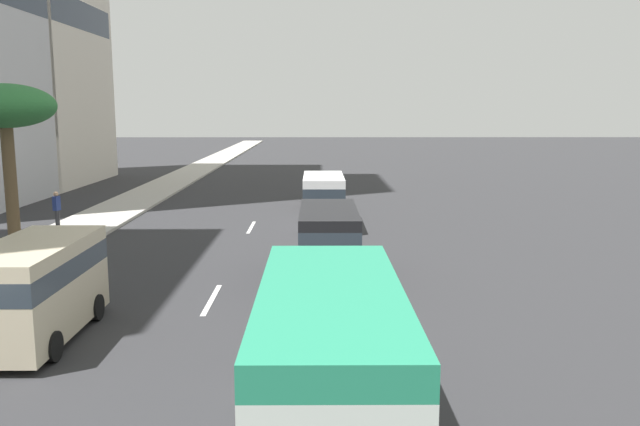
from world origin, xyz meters
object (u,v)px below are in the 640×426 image
Objects in this scene: van_third at (328,239)px; palm_tree at (5,110)px; van_lead at (323,198)px; car_fifth at (318,192)px; minibus_fourth at (331,373)px; pedestrian_by_tree at (57,208)px; van_second at (34,285)px.

van_third is 0.75× the size of palm_tree.
van_third is at bearing -105.45° from palm_tree.
car_fifth is (8.06, 0.23, -0.72)m from van_lead.
van_third is at bearing -0.96° from minibus_fourth.
van_third is 0.81× the size of minibus_fourth.
car_fifth is 19.28m from palm_tree.
van_lead reaches higher than pedestrian_by_tree.
pedestrian_by_tree is (14.61, 5.27, -0.29)m from van_second.
van_third is (5.81, -7.47, -0.03)m from van_second.
palm_tree is at bearing 140.08° from car_fifth.
palm_tree reaches higher than van_second.
pedestrian_by_tree is (-0.81, 12.68, -0.34)m from van_lead.
van_lead is at bearing 154.33° from van_second.
car_fifth is at bearing 0.17° from minibus_fourth.
palm_tree reaches higher than car_fifth.
pedestrian_by_tree is at bearing -160.18° from van_second.
pedestrian_by_tree reaches higher than car_fifth.
van_second reaches higher than car_fifth.
minibus_fourth is at bearing -179.83° from car_fifth.
van_lead is 0.99× the size of van_third.
palm_tree reaches higher than minibus_fourth.
palm_tree is at bearing 74.55° from van_third.
van_second is 0.75× the size of palm_tree.
van_second is 1.00× the size of van_third.
minibus_fourth reaches higher than pedestrian_by_tree.
van_lead is 0.98× the size of van_second.
pedestrian_by_tree is (20.68, 12.54, -0.55)m from minibus_fourth.
van_third is at bearing 127.87° from van_second.
van_second is at bearing 50.16° from minibus_fourth.
minibus_fourth is 24.19m from pedestrian_by_tree.
palm_tree is (-5.42, -0.49, 4.60)m from pedestrian_by_tree.
palm_tree is (-6.23, 12.18, 4.26)m from van_lead.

